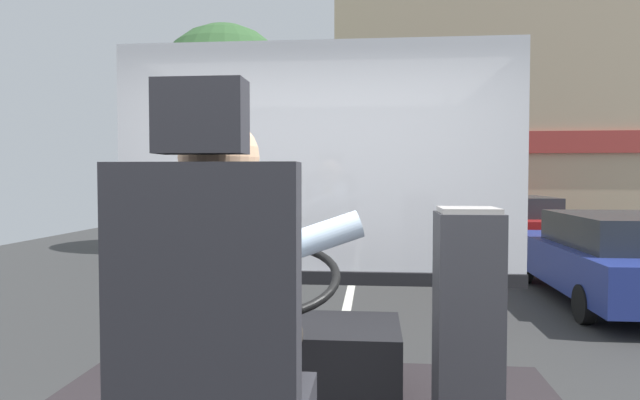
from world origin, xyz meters
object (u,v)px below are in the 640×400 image
at_px(parked_car_blue, 620,257).
at_px(parked_car_green, 486,209).
at_px(driver_seat, 215,377).
at_px(steering_console, 288,359).
at_px(parked_car_red, 514,222).
at_px(bus_driver, 226,296).
at_px(fare_box, 467,339).

xyz_separation_m(parked_car_blue, parked_car_green, (0.29, 10.80, 0.04)).
distance_m(driver_seat, parked_car_blue, 7.67).
distance_m(steering_console, parked_car_red, 11.57).
relative_size(bus_driver, parked_car_red, 0.19).
height_order(fare_box, parked_car_green, fare_box).
height_order(bus_driver, parked_car_blue, bus_driver).
distance_m(driver_seat, steering_console, 1.33).
bearing_deg(fare_box, parked_car_red, 75.66).
bearing_deg(parked_car_red, steering_console, -108.73).
bearing_deg(parked_car_green, driver_seat, -103.14).
distance_m(bus_driver, parked_car_red, 12.69).
height_order(parked_car_blue, parked_car_green, parked_car_green).
height_order(fare_box, parked_car_red, fare_box).
bearing_deg(driver_seat, parked_car_blue, 60.34).
relative_size(bus_driver, fare_box, 0.79).
height_order(bus_driver, parked_car_red, bus_driver).
bearing_deg(parked_car_blue, bus_driver, -120.10).
relative_size(fare_box, parked_car_green, 0.26).
bearing_deg(parked_car_blue, driver_seat, -119.66).
distance_m(parked_car_red, parked_car_green, 5.23).
distance_m(fare_box, parked_car_red, 11.86).
bearing_deg(parked_car_green, parked_car_blue, -91.52).
relative_size(steering_console, fare_box, 1.09).
bearing_deg(steering_console, parked_car_blue, 54.81).
xyz_separation_m(driver_seat, parked_car_blue, (3.78, 6.64, -0.56)).
bearing_deg(steering_console, parked_car_green, 75.86).
bearing_deg(parked_car_red, bus_driver, -107.04).
distance_m(fare_box, parked_car_green, 17.03).
bearing_deg(parked_car_red, fare_box, -104.34).
xyz_separation_m(steering_console, parked_car_green, (4.07, 16.17, -0.16)).
relative_size(steering_console, parked_car_blue, 0.26).
xyz_separation_m(driver_seat, fare_box, (0.78, 0.74, -0.09)).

